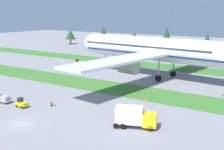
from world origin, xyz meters
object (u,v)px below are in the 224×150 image
object	(u,v)px
cargo_dolly_lead	(5,99)
pushback_tractor	(78,63)
taxiway_marker_2	(89,86)
taxiway_marker_1	(145,101)
baggage_tug	(21,103)
ground_crew_marshaller	(51,102)
airliner	(159,49)
catering_truck	(135,116)
taxiway_marker_0	(146,98)

from	to	relation	value
cargo_dolly_lead	pushback_tractor	distance (m)	48.11
pushback_tractor	taxiway_marker_2	size ratio (longest dim) A/B	4.57
taxiway_marker_1	cargo_dolly_lead	bearing A→B (deg)	-144.94
baggage_tug	ground_crew_marshaller	size ratio (longest dim) A/B	1.49
airliner	catering_truck	bearing A→B (deg)	-153.71
cargo_dolly_lead	taxiway_marker_0	world-z (taller)	cargo_dolly_lead
cargo_dolly_lead	airliner	bearing A→B (deg)	159.02
baggage_tug	taxiway_marker_1	bearing A→B (deg)	131.65
taxiway_marker_0	taxiway_marker_2	bearing A→B (deg)	172.02
baggage_tug	ground_crew_marshaller	xyz separation A→B (m)	(4.58, 3.73, 0.13)
pushback_tractor	ground_crew_marshaller	distance (m)	49.36
catering_truck	taxiway_marker_2	size ratio (longest dim) A/B	12.25
baggage_tug	cargo_dolly_lead	world-z (taller)	baggage_tug
baggage_tug	catering_truck	xyz separation A→B (m)	(24.24, 3.15, 1.14)
catering_truck	taxiway_marker_1	world-z (taller)	catering_truck
ground_crew_marshaller	taxiway_marker_2	world-z (taller)	ground_crew_marshaller
taxiway_marker_0	taxiway_marker_1	size ratio (longest dim) A/B	0.96
airliner	cargo_dolly_lead	world-z (taller)	airliner
baggage_tug	taxiway_marker_0	distance (m)	25.95
catering_truck	pushback_tractor	bearing A→B (deg)	-152.97
ground_crew_marshaller	taxiway_marker_2	bearing A→B (deg)	108.40
airliner	taxiway_marker_1	bearing A→B (deg)	-154.72
baggage_tug	pushback_tractor	world-z (taller)	same
cargo_dolly_lead	taxiway_marker_1	world-z (taller)	cargo_dolly_lead
airliner	baggage_tug	size ratio (longest dim) A/B	27.82
pushback_tractor	taxiway_marker_0	distance (m)	48.84
airliner	baggage_tug	bearing A→B (deg)	171.79
taxiway_marker_0	airliner	bearing A→B (deg)	108.72
cargo_dolly_lead	taxiway_marker_1	distance (m)	29.16
taxiway_marker_1	taxiway_marker_2	xyz separation A→B (m)	(-18.20, 4.24, -0.02)
baggage_tug	taxiway_marker_0	size ratio (longest dim) A/B	4.23
taxiway_marker_2	baggage_tug	bearing A→B (deg)	-91.75
taxiway_marker_0	catering_truck	bearing A→B (deg)	-68.43
taxiway_marker_0	pushback_tractor	bearing A→B (deg)	147.81
catering_truck	ground_crew_marshaller	xyz separation A→B (m)	(-19.66, 0.58, -1.01)
baggage_tug	taxiway_marker_2	distance (m)	21.01
airliner	taxiway_marker_0	size ratio (longest dim) A/B	117.62
ground_crew_marshaller	baggage_tug	bearing A→B (deg)	-135.28
airliner	pushback_tractor	distance (m)	34.82
airliner	taxiway_marker_2	world-z (taller)	airliner
cargo_dolly_lead	ground_crew_marshaller	size ratio (longest dim) A/B	1.26
airliner	baggage_tug	xyz separation A→B (m)	(-10.62, -40.77, -7.49)
airliner	ground_crew_marshaller	distance (m)	38.25
baggage_tug	ground_crew_marshaller	world-z (taller)	baggage_tug
cargo_dolly_lead	ground_crew_marshaller	world-z (taller)	ground_crew_marshaller
airliner	ground_crew_marshaller	xyz separation A→B (m)	(-6.04, -37.04, -7.36)
cargo_dolly_lead	catering_truck	bearing A→B (deg)	96.16
airliner	taxiway_marker_1	size ratio (longest dim) A/B	112.70
pushback_tractor	airliner	bearing A→B (deg)	90.00
baggage_tug	taxiway_marker_2	xyz separation A→B (m)	(0.64, 20.99, -0.52)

